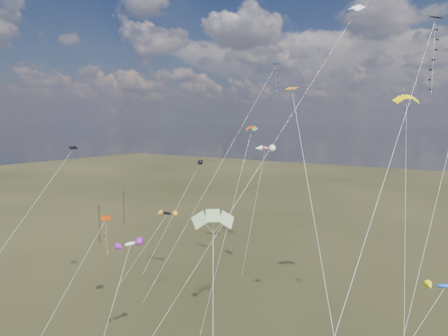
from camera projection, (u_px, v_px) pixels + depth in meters
The scene contains 16 objects.
utility_pole_near at pixel (99, 223), 80.78m from camera, with size 1.40×0.20×8.00m.
utility_pole_far at pixel (124, 206), 96.76m from camera, with size 1.40×0.20×8.00m.
diamond_black_high at pixel (426, 78), 30.31m from camera, with size 4.33×28.10×32.88m.
diamond_navy_tall at pixel (267, 95), 57.85m from camera, with size 12.19×17.33×33.11m.
diamond_black_mid at pixel (39, 197), 47.62m from camera, with size 4.51×17.06×21.49m.
diamond_red_low at pixel (104, 240), 47.05m from camera, with size 2.67×9.84×13.50m.
diamond_orange_center at pixel (312, 204), 27.01m from camera, with size 11.81×14.12×27.36m.
parafoil_yellow at pixel (407, 98), 44.10m from camera, with size 5.97×23.45×28.03m.
parafoil_blue_white at pixel (352, 10), 41.26m from camera, with size 13.51×26.51×37.01m.
parafoil_striped at pixel (213, 216), 25.74m from camera, with size 8.18×11.24×19.32m.
parafoil_tricolor at pixel (251, 129), 57.05m from camera, with size 4.01×17.81×24.24m.
novelty_black_orange at pixel (167, 213), 62.44m from camera, with size 4.89×8.74×10.82m.
novelty_orange_black at pixel (200, 162), 74.08m from camera, with size 2.46×16.09×17.62m.
novelty_white_purple at pixel (130, 245), 38.03m from camera, with size 1.92×8.66×13.44m.
novelty_redwhite_stripe at pixel (265, 148), 72.12m from camera, with size 4.43×13.42×20.47m.
novelty_blue_yellow at pixel (444, 287), 29.57m from camera, with size 7.51×9.61×12.95m.
Camera 1 is at (26.25, -22.33, 24.67)m, focal length 32.00 mm.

